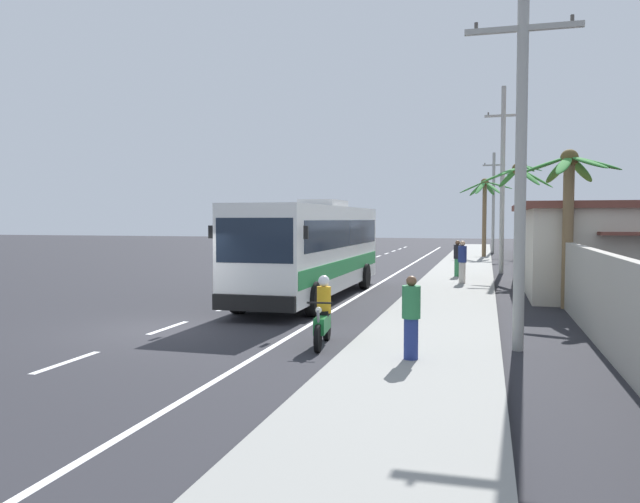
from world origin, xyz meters
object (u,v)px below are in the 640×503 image
(pedestrian_midwalk, at_px, (411,316))
(pedestrian_far_walk, at_px, (457,258))
(pedestrian_near_kerb, at_px, (462,261))
(palm_fourth, at_px, (485,201))
(coach_bus_foreground, at_px, (314,247))
(palm_third, at_px, (569,198))
(motorcycle_beside_bus, at_px, (323,317))
(utility_pole_nearest, at_px, (521,154))
(utility_pole_far, at_px, (493,201))
(utility_pole_mid, at_px, (503,177))
(palm_nearest, at_px, (523,189))
(palm_second, at_px, (517,192))

(pedestrian_midwalk, xyz_separation_m, pedestrian_far_walk, (0.06, 18.03, 0.05))
(pedestrian_near_kerb, relative_size, palm_fourth, 0.31)
(coach_bus_foreground, bearing_deg, palm_third, -2.67)
(pedestrian_far_walk, bearing_deg, palm_third, -19.60)
(motorcycle_beside_bus, distance_m, palm_fourth, 33.35)
(utility_pole_nearest, bearing_deg, coach_bus_foreground, 132.26)
(pedestrian_midwalk, relative_size, utility_pole_far, 0.19)
(utility_pole_mid, relative_size, palm_third, 1.93)
(palm_third, height_order, palm_fourth, palm_fourth)
(pedestrian_far_walk, distance_m, palm_fourth, 16.77)
(coach_bus_foreground, bearing_deg, palm_nearest, 73.88)
(coach_bus_foreground, xyz_separation_m, palm_fourth, (5.85, 25.02, 2.34))
(palm_second, xyz_separation_m, palm_fourth, (-1.57, 15.14, 0.05))
(utility_pole_mid, height_order, palm_second, utility_pole_mid)
(palm_third, bearing_deg, pedestrian_midwalk, -113.35)
(pedestrian_near_kerb, height_order, pedestrian_far_walk, pedestrian_near_kerb)
(pedestrian_midwalk, height_order, palm_second, palm_second)
(utility_pole_nearest, height_order, utility_pole_far, utility_pole_far)
(palm_nearest, bearing_deg, motorcycle_beside_bus, -99.33)
(motorcycle_beside_bus, height_order, palm_fourth, palm_fourth)
(palm_second, xyz_separation_m, palm_third, (1.12, -10.28, -0.62))
(palm_second, bearing_deg, utility_pole_far, 92.28)
(motorcycle_beside_bus, height_order, palm_second, palm_second)
(motorcycle_beside_bus, relative_size, palm_nearest, 0.27)
(palm_nearest, distance_m, palm_second, 20.58)
(pedestrian_midwalk, height_order, palm_third, palm_third)
(pedestrian_far_walk, bearing_deg, coach_bus_foreground, -71.42)
(pedestrian_near_kerb, xyz_separation_m, palm_nearest, (3.74, 24.96, 4.16))
(motorcycle_beside_bus, relative_size, utility_pole_nearest, 0.24)
(pedestrian_midwalk, xyz_separation_m, utility_pole_far, (1.89, 41.86, 3.40))
(pedestrian_far_walk, relative_size, palm_third, 0.34)
(utility_pole_mid, xyz_separation_m, palm_nearest, (1.99, 17.86, 0.18))
(motorcycle_beside_bus, distance_m, utility_pole_nearest, 5.59)
(utility_pole_mid, xyz_separation_m, palm_second, (0.63, -2.64, -0.91))
(utility_pole_far, xyz_separation_m, palm_nearest, (2.26, -2.04, 0.86))
(pedestrian_midwalk, relative_size, palm_third, 0.32)
(pedestrian_near_kerb, xyz_separation_m, utility_pole_mid, (1.75, 7.09, 3.98))
(utility_pole_far, xyz_separation_m, palm_second, (0.90, -22.55, -0.23))
(pedestrian_far_walk, xyz_separation_m, utility_pole_nearest, (2.02, -15.98, 3.21))
(palm_nearest, bearing_deg, pedestrian_near_kerb, -98.52)
(pedestrian_midwalk, xyz_separation_m, palm_second, (2.78, 19.32, 3.17))
(palm_third, bearing_deg, palm_nearest, 89.56)
(utility_pole_far, height_order, palm_third, utility_pole_far)
(utility_pole_nearest, height_order, palm_nearest, utility_pole_nearest)
(motorcycle_beside_bus, bearing_deg, utility_pole_far, 84.28)
(motorcycle_beside_bus, relative_size, pedestrian_near_kerb, 1.09)
(coach_bus_foreground, bearing_deg, utility_pole_mid, 61.53)
(pedestrian_midwalk, bearing_deg, utility_pole_far, -10.04)
(pedestrian_far_walk, bearing_deg, pedestrian_midwalk, -42.94)
(palm_second, height_order, palm_third, palm_second)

